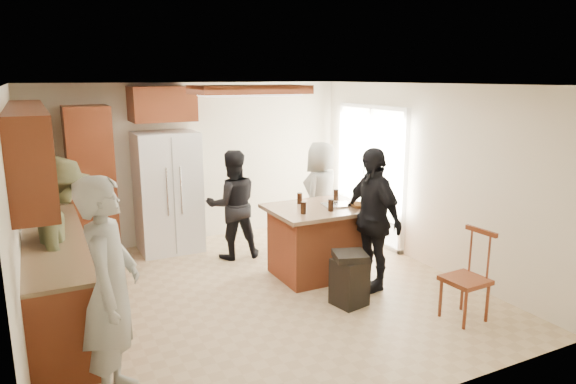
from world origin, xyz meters
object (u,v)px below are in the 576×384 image
person_behind_right (321,195)px  person_counter (62,241)px  spindle_chair (467,279)px  kitchen_island (318,240)px  person_side_right (372,219)px  person_front_left (111,291)px  trash_bin (350,278)px  refrigerator (168,192)px  person_behind_left (233,205)px

person_behind_right → person_counter: 3.82m
spindle_chair → kitchen_island: bearing=113.1°
person_counter → spindle_chair: 4.33m
person_side_right → person_front_left: bearing=-74.2°
person_counter → kitchen_island: (3.08, -0.09, -0.42)m
person_side_right → kitchen_island: (-0.38, 0.64, -0.41)m
person_behind_right → trash_bin: size_ratio=2.59×
refrigerator → spindle_chair: refrigerator is taller
trash_bin → person_front_left: bearing=-166.9°
kitchen_island → spindle_chair: (0.78, -1.83, -0.02)m
person_front_left → spindle_chair: (3.60, -0.24, -0.48)m
person_front_left → person_behind_left: 3.42m
person_side_right → trash_bin: 0.83m
refrigerator → person_counter: bearing=-131.0°
person_front_left → person_side_right: 3.33m
kitchen_island → refrigerator: bearing=128.6°
person_side_right → kitchen_island: person_side_right is taller
kitchen_island → person_front_left: bearing=-150.6°
person_front_left → person_side_right: bearing=-54.1°
trash_bin → person_behind_right: bearing=68.7°
person_side_right → person_behind_right: bearing=170.5°
refrigerator → kitchen_island: (1.51, -1.89, -0.43)m
person_front_left → refrigerator: 3.72m
person_side_right → trash_bin: bearing=-58.7°
person_counter → spindle_chair: size_ratio=1.80×
person_side_right → refrigerator: bearing=-144.1°
person_front_left → spindle_chair: bearing=-74.5°
person_front_left → refrigerator: person_front_left is taller
person_front_left → refrigerator: (1.31, 3.48, -0.03)m
trash_bin → person_side_right: bearing=32.1°
person_counter → kitchen_island: person_counter is taller
person_behind_right → spindle_chair: person_behind_right is taller
refrigerator → kitchen_island: refrigerator is taller
person_behind_left → person_front_left: bearing=60.9°
person_behind_left → trash_bin: 2.25m
person_side_right → spindle_chair: person_side_right is taller
person_behind_right → kitchen_island: 1.25m
person_behind_right → person_counter: size_ratio=0.91×
person_behind_left → person_counter: 2.55m
person_behind_left → trash_bin: person_behind_left is taller
person_side_right → person_counter: person_counter is taller
person_counter → refrigerator: 2.39m
person_counter → kitchen_island: bearing=-90.3°
person_behind_right → person_side_right: (-0.25, -1.66, 0.07)m
kitchen_island → trash_bin: 0.99m
person_side_right → person_counter: size_ratio=0.99×
kitchen_island → trash_bin: (-0.14, -0.97, -0.16)m
person_counter → person_behind_left: bearing=-64.0°
refrigerator → spindle_chair: 4.40m
person_front_left → person_behind_left: bearing=-17.5°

